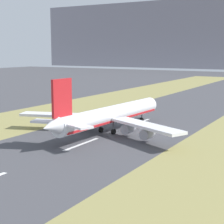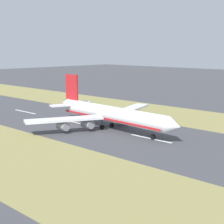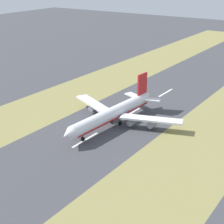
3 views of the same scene
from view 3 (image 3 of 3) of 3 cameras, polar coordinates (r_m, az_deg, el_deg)
ground_plane at (r=183.85m, az=0.42°, el=-1.62°), size 800.00×800.00×0.00m
grass_median_west at (r=165.64m, az=13.57°, el=-4.96°), size 40.00×600.00×0.01m
grass_median_east at (r=210.28m, az=-9.86°, el=1.06°), size 40.00×600.00×0.01m
centreline_dash_near at (r=229.93m, az=8.19°, el=2.93°), size 1.20×18.00×0.01m
centreline_dash_mid at (r=196.62m, az=3.04°, el=-0.09°), size 1.20×18.00×0.01m
centreline_dash_far at (r=166.29m, az=-4.11°, el=-4.27°), size 1.20×18.00×0.01m
airplane_main_jet at (r=179.64m, az=0.37°, el=-0.12°), size 64.02×67.21×20.20m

